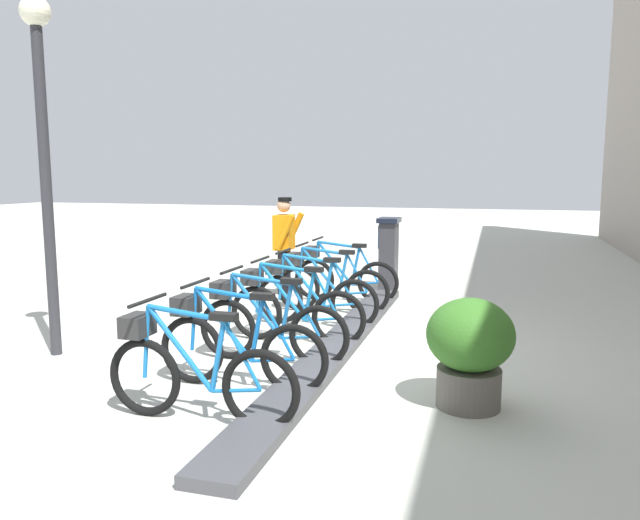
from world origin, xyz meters
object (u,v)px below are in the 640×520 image
object	(u,v)px
bike_docked_6	(192,372)
lamp_post	(42,125)
bike_docked_2	(311,294)
bike_docked_5	(234,344)
bike_docked_4	(266,324)
payment_kiosk	(388,253)
bike_docked_3	(291,307)
planter_bush	(470,347)
bike_docked_0	(341,275)
bike_docked_1	(327,284)
worker_near_rack	(285,244)

from	to	relation	value
bike_docked_6	lamp_post	world-z (taller)	lamp_post
bike_docked_2	bike_docked_5	world-z (taller)	same
bike_docked_6	bike_docked_4	bearing A→B (deg)	-90.00
payment_kiosk	bike_docked_3	xyz separation A→B (m)	(0.57, 3.60, -0.24)
bike_docked_6	planter_bush	world-z (taller)	bike_docked_6
bike_docked_0	bike_docked_1	xyz separation A→B (m)	(0.00, 0.83, 0.00)
bike_docked_3	worker_near_rack	distance (m)	2.60
bike_docked_6	worker_near_rack	world-z (taller)	worker_near_rack
bike_docked_0	bike_docked_3	xyz separation A→B (m)	(0.00, 2.50, 0.00)
bike_docked_6	worker_near_rack	distance (m)	4.99
bike_docked_0	bike_docked_6	bearing A→B (deg)	90.00
bike_docked_0	bike_docked_3	distance (m)	2.50
bike_docked_3	lamp_post	xyz separation A→B (m)	(2.40, 1.22, 2.12)
bike_docked_5	bike_docked_6	world-z (taller)	same
bike_docked_4	payment_kiosk	bearing A→B (deg)	-97.35
bike_docked_1	bike_docked_6	world-z (taller)	same
bike_docked_0	lamp_post	world-z (taller)	lamp_post
worker_near_rack	lamp_post	bearing A→B (deg)	67.63
payment_kiosk	bike_docked_6	size ratio (longest dim) A/B	0.74
bike_docked_5	worker_near_rack	world-z (taller)	worker_near_rack
bike_docked_0	bike_docked_4	world-z (taller)	same
bike_docked_3	bike_docked_4	xyz separation A→B (m)	(0.00, 0.83, 0.00)
planter_bush	bike_docked_4	bearing A→B (deg)	-17.93
planter_bush	payment_kiosk	bearing A→B (deg)	-72.74
bike_docked_0	bike_docked_4	bearing A→B (deg)	90.00
bike_docked_6	bike_docked_2	bearing A→B (deg)	-90.00
bike_docked_5	lamp_post	xyz separation A→B (m)	(2.40, -0.45, 2.12)
bike_docked_3	bike_docked_6	xyz separation A→B (m)	(0.00, 2.50, 0.00)
bike_docked_4	lamp_post	distance (m)	3.23
bike_docked_1	bike_docked_2	size ratio (longest dim) A/B	1.00
bike_docked_1	bike_docked_3	world-z (taller)	same
worker_near_rack	planter_bush	world-z (taller)	worker_near_rack
bike_docked_5	bike_docked_0	bearing A→B (deg)	-90.00
bike_docked_2	planter_bush	size ratio (longest dim) A/B	1.77
bike_docked_4	bike_docked_6	xyz separation A→B (m)	(0.00, 1.67, 0.00)
bike_docked_2	bike_docked_4	xyz separation A→B (m)	(0.00, 1.67, 0.00)
bike_docked_5	worker_near_rack	xyz separation A→B (m)	(0.92, -4.05, 0.48)
bike_docked_1	bike_docked_2	bearing A→B (deg)	90.00
payment_kiosk	worker_near_rack	bearing A→B (deg)	39.24
bike_docked_2	bike_docked_3	size ratio (longest dim) A/B	1.00
lamp_post	bike_docked_1	bearing A→B (deg)	-129.77
bike_docked_1	bike_docked_2	distance (m)	0.83
bike_docked_4	worker_near_rack	world-z (taller)	worker_near_rack
payment_kiosk	planter_bush	size ratio (longest dim) A/B	1.32
bike_docked_4	worker_near_rack	distance (m)	3.38
payment_kiosk	bike_docked_2	bearing A→B (deg)	78.33
payment_kiosk	bike_docked_4	world-z (taller)	payment_kiosk
bike_docked_1	bike_docked_4	distance (m)	2.50
bike_docked_6	planter_bush	bearing A→B (deg)	-156.01
payment_kiosk	bike_docked_6	distance (m)	6.13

